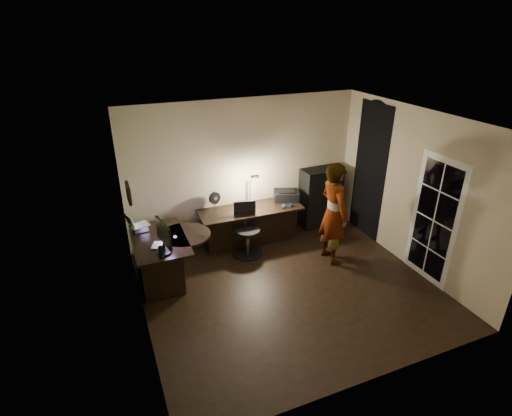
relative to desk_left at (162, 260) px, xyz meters
name	(u,v)px	position (x,y,z in m)	size (l,w,h in m)	color
floor	(289,288)	(1.83, -1.01, -0.39)	(4.50, 4.00, 0.01)	black
ceiling	(296,121)	(1.83, -1.01, 2.32)	(4.50, 4.00, 0.01)	silver
wall_back	(244,170)	(1.83, 1.00, 0.96)	(4.50, 0.01, 2.70)	#B8AB8A
wall_front	(379,290)	(1.83, -3.01, 0.96)	(4.50, 0.01, 2.70)	#B8AB8A
wall_left	(135,242)	(-0.42, -1.01, 0.96)	(0.01, 4.00, 2.70)	#B8AB8A
wall_right	(413,191)	(4.08, -1.01, 0.96)	(0.01, 4.00, 2.70)	#B8AB8A
green_wall_overlay	(136,242)	(-0.41, -1.01, 0.96)	(0.00, 4.00, 2.70)	#4E642B
arched_doorway	(370,172)	(4.07, 0.14, 0.91)	(0.01, 0.90, 2.60)	black
french_door	(434,221)	(4.07, -1.56, 0.66)	(0.02, 0.92, 2.10)	white
framed_picture	(128,193)	(-0.39, -0.56, 1.46)	(0.04, 0.30, 0.25)	black
desk_left	(162,260)	(0.00, 0.00, 0.00)	(0.83, 1.35, 0.78)	black
desk_right	(251,226)	(1.79, 0.58, -0.02)	(1.94, 0.68, 0.73)	black
cabinet	(320,197)	(3.41, 0.77, 0.23)	(0.82, 0.41, 1.23)	black
laptop_stand	(140,228)	(-0.24, 0.38, 0.45)	(0.22, 0.19, 0.09)	silver
laptop	(139,220)	(-0.24, 0.38, 0.60)	(0.31, 0.29, 0.21)	silver
monitor	(163,242)	(0.00, -0.46, 0.58)	(0.11, 0.54, 0.36)	black
mouse	(175,237)	(0.24, -0.09, 0.42)	(0.06, 0.09, 0.03)	silver
phone	(166,228)	(0.17, 0.28, 0.41)	(0.07, 0.14, 0.01)	black
pen	(201,236)	(0.64, -0.18, 0.41)	(0.01, 0.13, 0.01)	black
speaker	(161,252)	(-0.07, -0.60, 0.50)	(0.07, 0.07, 0.19)	black
notepad	(158,245)	(-0.06, -0.22, 0.41)	(0.16, 0.23, 0.01)	silver
desk_fan	(215,201)	(1.17, 0.82, 0.51)	(0.23, 0.13, 0.36)	black
headphones	(287,206)	(2.44, 0.39, 0.37)	(0.19, 0.08, 0.09)	#0B429E
printer	(286,195)	(2.59, 0.71, 0.43)	(0.47, 0.37, 0.21)	black
desk_lamp	(250,187)	(1.88, 0.82, 0.68)	(0.17, 0.32, 0.71)	black
office_chair	(247,231)	(1.58, 0.22, 0.10)	(0.55, 0.55, 0.98)	black
person	(333,213)	(2.90, -0.49, 0.53)	(0.65, 0.44, 1.83)	#D8A88C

